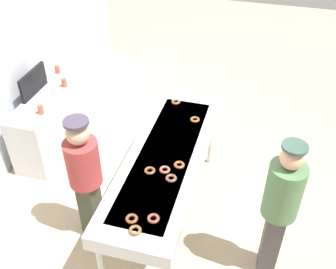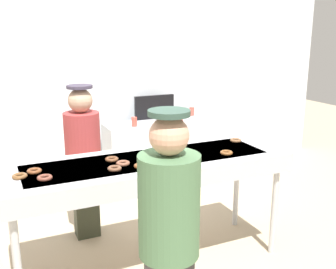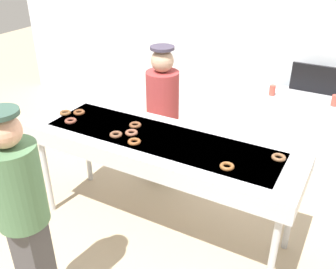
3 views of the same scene
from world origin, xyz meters
TOP-DOWN VIEW (x-y plane):
  - ground_plane at (0.00, 0.00)m, footprint 16.00×16.00m
  - fryer_conveyor at (0.00, 0.00)m, footprint 2.50×0.80m
  - chocolate_donut_0 at (-0.26, -0.06)m, footprint 0.14×0.14m
  - chocolate_donut_1 at (1.00, 0.15)m, footprint 0.16×0.16m
  - chocolate_donut_2 at (-0.31, 0.08)m, footprint 0.16×0.16m
  - chocolate_donut_3 at (-0.15, -0.19)m, footprint 0.12×0.12m
  - chocolate_donut_4 at (-0.95, 0.04)m, footprint 0.16×0.16m
  - chocolate_donut_5 at (-1.07, -0.03)m, footprint 0.13×0.13m
  - chocolate_donut_6 at (-0.90, -0.14)m, footprint 0.16×0.16m
  - chocolate_donut_7 at (0.68, -0.17)m, footprint 0.15×0.15m
  - chocolate_donut_8 at (-0.36, -0.16)m, footprint 0.16×0.16m
  - worker_baker at (-0.41, 0.77)m, footprint 0.36×0.36m
  - customer_waiting at (-0.37, -1.23)m, footprint 0.34×0.34m
  - prep_counter at (0.95, 1.96)m, footprint 1.58×0.50m
  - paper_cup_0 at (0.52, 1.82)m, footprint 0.07×0.07m
  - paper_cup_1 at (1.22, 1.85)m, footprint 0.07×0.07m
  - paper_cup_2 at (1.55, 2.13)m, footprint 0.07×0.07m
  - menu_display at (0.95, 2.16)m, footprint 0.60×0.04m

SIDE VIEW (x-z plane):
  - ground_plane at x=0.00m, z-range 0.00..0.00m
  - prep_counter at x=0.95m, z-range 0.00..0.87m
  - worker_baker at x=-0.41m, z-range 0.12..1.72m
  - paper_cup_0 at x=0.52m, z-range 0.87..1.00m
  - paper_cup_1 at x=1.22m, z-range 0.87..1.00m
  - paper_cup_2 at x=1.55m, z-range 0.87..1.00m
  - fryer_conveyor at x=0.00m, z-range 0.43..1.45m
  - customer_waiting at x=-0.37m, z-range 0.12..1.83m
  - chocolate_donut_0 at x=-0.26m, z-range 1.03..1.06m
  - chocolate_donut_1 at x=1.00m, z-range 1.03..1.06m
  - chocolate_donut_2 at x=-0.31m, z-range 1.03..1.06m
  - chocolate_donut_3 at x=-0.15m, z-range 1.03..1.06m
  - chocolate_donut_4 at x=-0.95m, z-range 1.03..1.06m
  - chocolate_donut_5 at x=-1.07m, z-range 1.03..1.06m
  - chocolate_donut_6 at x=-0.90m, z-range 1.03..1.06m
  - chocolate_donut_7 at x=0.68m, z-range 1.03..1.06m
  - chocolate_donut_8 at x=-0.36m, z-range 1.03..1.06m
  - menu_display at x=0.95m, z-range 0.87..1.21m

